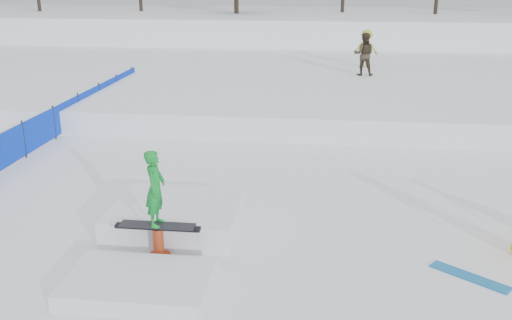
# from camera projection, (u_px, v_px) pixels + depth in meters

# --- Properties ---
(ground) EXTENTS (120.00, 120.00, 0.00)m
(ground) POSITION_uv_depth(u_px,v_px,m) (219.00, 244.00, 11.25)
(ground) COLOR white
(snow_berm) EXTENTS (60.00, 14.00, 2.40)m
(snow_berm) POSITION_uv_depth(u_px,v_px,m) (297.00, 30.00, 39.13)
(snow_berm) COLOR white
(snow_berm) RESTS_ON ground
(snow_midrise) EXTENTS (50.00, 18.00, 0.80)m
(snow_midrise) POSITION_uv_depth(u_px,v_px,m) (282.00, 78.00, 26.20)
(snow_midrise) COLOR white
(snow_midrise) RESTS_ON ground
(safety_fence) EXTENTS (0.05, 16.00, 1.10)m
(safety_fence) POSITION_uv_depth(u_px,v_px,m) (54.00, 122.00, 18.03)
(safety_fence) COLOR #082FC1
(safety_fence) RESTS_ON ground
(walker_olive) EXTENTS (0.94, 0.76, 1.82)m
(walker_olive) POSITION_uv_depth(u_px,v_px,m) (364.00, 54.00, 24.44)
(walker_olive) COLOR #30281C
(walker_olive) RESTS_ON snow_midrise
(walker_ygreen) EXTENTS (1.24, 0.90, 1.72)m
(walker_ygreen) POSITION_uv_depth(u_px,v_px,m) (366.00, 49.00, 26.59)
(walker_ygreen) COLOR gold
(walker_ygreen) RESTS_ON snow_midrise
(loose_board_teal) EXTENTS (1.29, 1.07, 0.03)m
(loose_board_teal) POSITION_uv_depth(u_px,v_px,m) (469.00, 277.00, 10.00)
(loose_board_teal) COLOR #1667A4
(loose_board_teal) RESTS_ON ground
(jib_rail_feature) EXTENTS (2.60, 4.40, 2.11)m
(jib_rail_feature) POSITION_uv_depth(u_px,v_px,m) (167.00, 230.00, 11.14)
(jib_rail_feature) COLOR white
(jib_rail_feature) RESTS_ON ground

